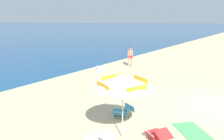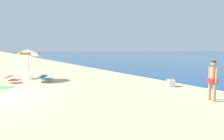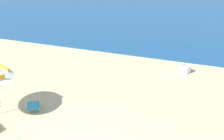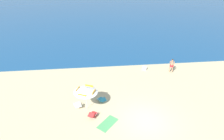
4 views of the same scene
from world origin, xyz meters
name	(u,v)px [view 3 (image 3 of 4)]	position (x,y,z in m)	size (l,w,h in m)	color
lounge_chair_beside_umbrella	(33,105)	(-3.40, 2.86, 0.27)	(0.92, 1.02, 0.52)	teal
cooler_box	(185,69)	(2.24, 8.79, 0.20)	(0.60, 0.55, 0.43)	white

